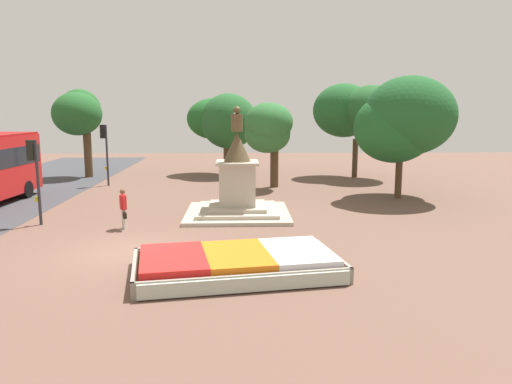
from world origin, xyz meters
name	(u,v)px	position (x,y,z in m)	size (l,w,h in m)	color
ground_plane	(128,252)	(0.00, 0.00, 0.00)	(72.20, 72.20, 0.00)	brown
flower_planter	(237,264)	(3.56, -2.29, 0.29)	(6.20, 4.15, 0.62)	#38281C
statue_monument	(237,190)	(3.56, 5.58, 1.10)	(4.47, 4.47, 4.71)	#B0A692
traffic_light_mid_block	(34,167)	(-4.45, 3.97, 2.35)	(0.41, 0.29, 3.40)	#2D2D33
traffic_light_far_corner	(105,144)	(-4.40, 14.24, 2.52)	(0.41, 0.30, 3.65)	#2D2D33
pedestrian_with_handbag	(123,207)	(-0.84, 3.18, 0.87)	(0.38, 0.70, 1.57)	beige
park_tree_far_left	(356,110)	(11.39, 17.28, 4.51)	(5.60, 5.24, 6.26)	#4C3823
park_tree_behind_statue	(404,120)	(11.98, 9.32, 4.06)	(5.07, 5.46, 6.22)	#4C3823
park_tree_far_right	(222,120)	(2.47, 19.07, 3.79)	(4.88, 4.68, 5.63)	brown
park_tree_street_side	(268,128)	(5.30, 12.82, 3.51)	(2.77, 2.93, 4.95)	#4C3823
park_tree_mid_canopy	(78,113)	(-7.10, 18.20, 4.31)	(3.21, 3.55, 5.90)	#4C3823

